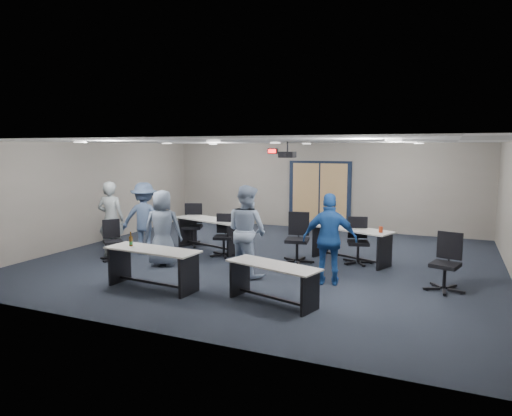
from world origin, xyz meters
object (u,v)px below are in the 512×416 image
at_px(chair_back_c, 297,238).
at_px(person_gray, 111,219).
at_px(table_back_right, 351,239).
at_px(chair_loose_left, 113,240).
at_px(chair_back_d, 358,241).
at_px(person_plaid, 163,228).
at_px(person_navy, 330,239).
at_px(table_back_left, 211,229).
at_px(table_front_left, 152,261).
at_px(person_lightblue, 247,231).
at_px(chair_back_a, 192,225).
at_px(chair_loose_right, 445,263).
at_px(table_front_right, 273,277).
at_px(chair_back_b, 224,235).
at_px(person_back, 145,218).

bearing_deg(chair_back_c, person_gray, -174.67).
bearing_deg(table_back_right, chair_loose_left, -136.96).
bearing_deg(person_gray, chair_back_d, -175.93).
height_order(person_plaid, person_navy, person_navy).
height_order(table_back_left, chair_back_d, chair_back_d).
height_order(table_back_left, person_gray, person_gray).
relative_size(table_front_left, person_lightblue, 1.01).
height_order(table_front_left, chair_back_a, chair_back_a).
distance_m(chair_loose_right, person_plaid, 5.71).
distance_m(person_lightblue, person_navy, 1.68).
height_order(table_front_left, table_front_right, table_front_left).
xyz_separation_m(table_front_right, person_lightblue, (-1.09, 1.36, 0.46)).
distance_m(table_back_right, chair_loose_left, 5.41).
bearing_deg(chair_loose_left, chair_back_a, 17.14).
bearing_deg(chair_back_b, table_back_left, 126.52).
xyz_separation_m(table_back_left, person_lightblue, (1.78, -1.73, 0.37)).
relative_size(chair_loose_left, person_gray, 0.51).
bearing_deg(person_plaid, person_lightblue, 159.03).
distance_m(table_back_left, chair_back_d, 3.67).
height_order(table_back_right, person_navy, person_navy).
bearing_deg(table_back_right, person_back, -145.32).
bearing_deg(person_plaid, person_back, -58.33).
distance_m(table_back_left, person_back, 1.64).
bearing_deg(chair_loose_left, table_front_left, -84.16).
distance_m(chair_back_b, person_navy, 3.12).
height_order(chair_back_b, person_plaid, person_plaid).
height_order(chair_back_c, person_lightblue, person_lightblue).
height_order(table_back_right, chair_back_c, chair_back_c).
distance_m(table_front_right, chair_loose_right, 3.17).
bearing_deg(person_gray, chair_back_b, -168.67).
height_order(table_back_left, chair_loose_right, chair_loose_right).
bearing_deg(table_front_left, chair_loose_right, 25.70).
distance_m(chair_back_c, person_gray, 4.39).
relative_size(chair_back_c, chair_loose_right, 1.07).
height_order(table_front_right, chair_back_c, chair_back_c).
relative_size(chair_loose_right, person_plaid, 0.63).
bearing_deg(table_back_left, person_back, -127.29).
bearing_deg(table_front_right, table_front_left, -161.62).
xyz_separation_m(chair_back_b, chair_back_c, (1.80, 0.07, 0.06)).
bearing_deg(chair_back_c, table_front_left, -133.05).
xyz_separation_m(table_front_left, chair_back_b, (0.06, 2.73, -0.01)).
height_order(person_plaid, person_lightblue, person_lightblue).
bearing_deg(person_lightblue, person_back, 8.05).
xyz_separation_m(table_front_left, person_back, (-1.85, 2.26, 0.36)).
bearing_deg(person_navy, table_front_left, 15.86).
distance_m(table_back_right, chair_back_a, 4.18).
bearing_deg(person_lightblue, chair_loose_left, 23.72).
xyz_separation_m(chair_back_d, person_plaid, (-3.89, -1.83, 0.32)).
distance_m(chair_back_a, chair_loose_left, 2.23).
bearing_deg(chair_back_d, table_back_right, 130.91).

